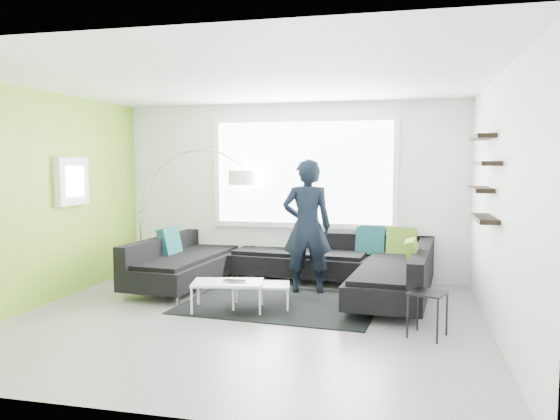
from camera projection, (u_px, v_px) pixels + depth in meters
The scene contains 9 objects.
ground at pixel (247, 320), 6.45m from camera, with size 5.50×5.50×0.00m, color gray.
room_shell at pixel (255, 167), 6.49m from camera, with size 5.54×5.04×2.82m.
sectional_sofa at pixel (285, 266), 7.81m from camera, with size 4.21×2.83×0.86m.
rug at pixel (281, 303), 7.18m from camera, with size 2.50×1.81×0.01m, color black.
coffee_table at pixel (245, 295), 6.92m from camera, with size 1.13×0.66×0.37m, color silver.
arc_lamp at pixel (140, 213), 8.80m from camera, with size 1.92×0.53×2.08m, color silver, non-canonical shape.
side_table at pixel (427, 315), 5.81m from camera, with size 0.36×0.36×0.49m, color black.
person at pixel (307, 227), 7.73m from camera, with size 0.78×0.60×1.91m, color black.
laptop at pixel (234, 282), 6.78m from camera, with size 0.30×0.20×0.02m, color black.
Camera 1 is at (1.82, -6.06, 1.86)m, focal length 35.00 mm.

